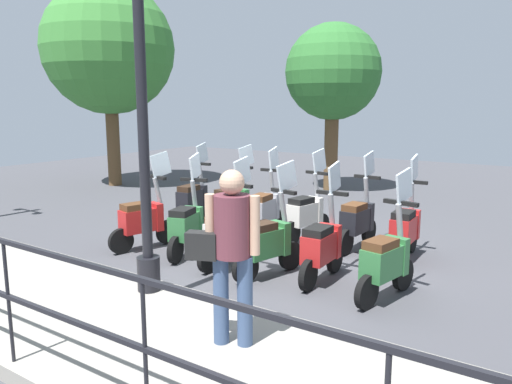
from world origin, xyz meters
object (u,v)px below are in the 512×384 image
scooter_near_4 (187,225)px  scooter_near_1 (322,245)px  scooter_far_1 (358,219)px  lamp_post_near (143,125)px  pedestrian_with_bag (230,244)px  tree_large (109,49)px  scooter_near_0 (386,260)px  scooter_far_0 (405,228)px  scooter_far_5 (193,199)px  tree_distant (333,73)px  scooter_near_3 (228,233)px  scooter_far_3 (265,209)px  scooter_far_4 (233,203)px  scooter_near_5 (144,219)px  scooter_far_2 (307,213)px  scooter_near_2 (268,242)px

scooter_near_4 → scooter_near_1: bearing=-102.9°
scooter_near_1 → scooter_far_1: 1.65m
scooter_near_4 → lamp_post_near: bearing=-168.6°
pedestrian_with_bag → tree_large: 10.81m
scooter_near_0 → scooter_far_1: size_ratio=1.00×
tree_large → scooter_far_0: bearing=-103.7°
scooter_near_1 → scooter_far_5: 3.80m
lamp_post_near → scooter_near_4: size_ratio=2.80×
pedestrian_with_bag → scooter_near_1: bearing=-17.2°
tree_large → tree_distant: bearing=-64.5°
scooter_near_0 → scooter_near_3: 2.30m
scooter_far_0 → scooter_far_3: size_ratio=1.00×
scooter_far_4 → lamp_post_near: bearing=-146.9°
scooter_near_5 → scooter_far_5: size_ratio=1.00×
scooter_near_4 → scooter_far_2: (1.75, -1.11, 0.00)m
scooter_far_3 → scooter_far_5: size_ratio=1.00×
scooter_far_0 → scooter_far_4: 3.21m
scooter_far_1 → scooter_far_2: same height
scooter_near_0 → scooter_near_5: size_ratio=1.00×
tree_large → scooter_near_0: tree_large is taller
scooter_near_5 → scooter_far_1: same height
scooter_near_0 → scooter_near_1: bearing=91.9°
scooter_far_3 → scooter_far_0: bearing=-94.4°
scooter_far_4 → scooter_far_5: size_ratio=1.00×
scooter_near_4 → scooter_far_4: same height
scooter_near_0 → scooter_near_3: size_ratio=1.00×
scooter_near_1 → scooter_far_1: size_ratio=1.00×
lamp_post_near → scooter_near_2: bearing=-24.0°
scooter_far_1 → scooter_far_3: bearing=99.0°
scooter_near_0 → scooter_near_4: size_ratio=1.00×
scooter_far_4 → scooter_near_3: bearing=-133.0°
scooter_near_4 → scooter_far_5: size_ratio=1.00×
tree_distant → tree_large: bearing=115.5°
scooter_near_4 → scooter_far_5: bearing=22.2°
pedestrian_with_bag → scooter_far_4: 4.83m
pedestrian_with_bag → scooter_far_0: (3.80, -0.38, -0.60)m
tree_large → scooter_near_4: size_ratio=3.60×
scooter_near_3 → scooter_far_0: 2.63m
tree_distant → scooter_near_5: (-6.58, 0.09, -2.56)m
scooter_near_1 → tree_large: bearing=64.0°
pedestrian_with_bag → scooter_near_3: 2.72m
tree_large → scooter_far_5: tree_large is taller
lamp_post_near → scooter_far_0: 4.13m
pedestrian_with_bag → scooter_near_5: bearing=35.3°
scooter_near_2 → scooter_far_4: (1.82, 1.94, 0.00)m
scooter_near_1 → scooter_near_3: size_ratio=1.00×
lamp_post_near → tree_distant: size_ratio=1.00×
tree_distant → scooter_far_1: tree_distant is taller
scooter_near_4 → scooter_far_1: bearing=-65.1°
pedestrian_with_bag → scooter_far_5: pedestrian_with_bag is taller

